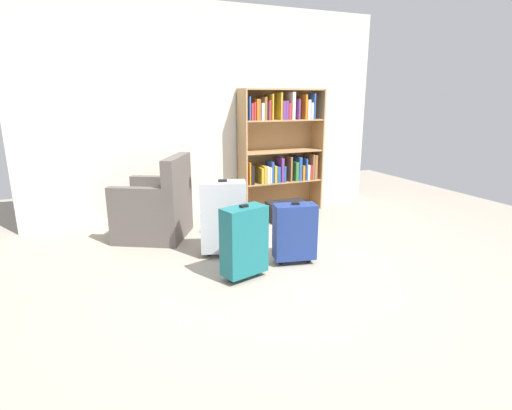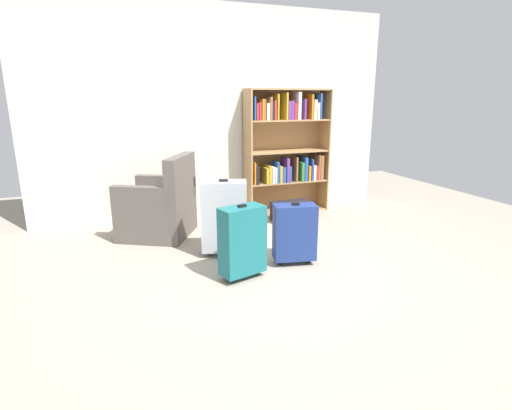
{
  "view_description": "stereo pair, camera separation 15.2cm",
  "coord_description": "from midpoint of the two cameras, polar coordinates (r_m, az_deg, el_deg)",
  "views": [
    {
      "loc": [
        -1.46,
        -2.88,
        1.49
      ],
      "look_at": [
        -0.12,
        0.37,
        0.55
      ],
      "focal_mm": 28.1,
      "sensor_mm": 36.0,
      "label": 1
    },
    {
      "loc": [
        -1.32,
        -2.93,
        1.49
      ],
      "look_at": [
        -0.12,
        0.37,
        0.55
      ],
      "focal_mm": 28.1,
      "sensor_mm": 36.0,
      "label": 2
    }
  ],
  "objects": [
    {
      "name": "mug",
      "position": [
        4.61,
        -7.94,
        -3.37
      ],
      "size": [
        0.12,
        0.08,
        0.1
      ],
      "color": "red",
      "rests_on": "ground"
    },
    {
      "name": "bookshelf",
      "position": [
        5.34,
        2.61,
        8.24
      ],
      "size": [
        1.11,
        0.34,
        1.6
      ],
      "color": "#A87F51",
      "rests_on": "ground"
    },
    {
      "name": "armchair",
      "position": [
        4.53,
        -14.92,
        -0.55
      ],
      "size": [
        0.95,
        0.95,
        0.9
      ],
      "color": "#59514C",
      "rests_on": "ground"
    },
    {
      "name": "suitcase_silver",
      "position": [
        3.85,
        -5.8,
        -1.67
      ],
      "size": [
        0.48,
        0.35,
        0.75
      ],
      "color": "#B7BABF",
      "rests_on": "ground"
    },
    {
      "name": "storage_box",
      "position": [
        5.02,
        3.44,
        -0.76
      ],
      "size": [
        0.48,
        0.24,
        0.25
      ],
      "color": "black",
      "rests_on": "ground"
    },
    {
      "name": "suitcase_navy_blue",
      "position": [
        3.68,
        4.35,
        -3.83
      ],
      "size": [
        0.41,
        0.25,
        0.58
      ],
      "color": "navy",
      "rests_on": "ground"
    },
    {
      "name": "ground_plane",
      "position": [
        3.55,
        2.88,
        -9.86
      ],
      "size": [
        8.05,
        8.05,
        0.0
      ],
      "primitive_type": "plane",
      "color": "#9E9384"
    },
    {
      "name": "suitcase_teal",
      "position": [
        3.36,
        -3.0,
        -5.1
      ],
      "size": [
        0.41,
        0.29,
        0.65
      ],
      "color": "#19666B",
      "rests_on": "ground"
    },
    {
      "name": "back_wall",
      "position": [
        5.22,
        -7.19,
        12.79
      ],
      "size": [
        4.6,
        0.1,
        2.6
      ],
      "primitive_type": "cube",
      "color": "beige",
      "rests_on": "ground"
    }
  ]
}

